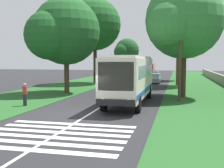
{
  "coord_description": "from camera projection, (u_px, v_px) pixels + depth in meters",
  "views": [
    {
      "loc": [
        -16.82,
        -5.39,
        3.41
      ],
      "look_at": [
        4.26,
        -0.54,
        1.6
      ],
      "focal_mm": 45.52,
      "sensor_mm": 36.0,
      "label": 1
    }
  ],
  "objects": [
    {
      "name": "zebra_crossing",
      "position": [
        56.0,
        135.0,
        13.01
      ],
      "size": [
        4.95,
        6.8,
        0.01
      ],
      "color": "silver",
      "rests_on": "ground"
    },
    {
      "name": "grass_verge_right",
      "position": [
        203.0,
        92.0,
        30.56
      ],
      "size": [
        120.0,
        8.0,
        0.04
      ],
      "primitive_type": "cube",
      "color": "#235623",
      "rests_on": "ground"
    },
    {
      "name": "roadside_tree_right_0",
      "position": [
        182.0,
        22.0,
        25.86
      ],
      "size": [
        8.09,
        7.08,
        10.57
      ],
      "color": "#3D2D1E",
      "rests_on": "grass_verge_right"
    },
    {
      "name": "coach_bus",
      "position": [
        130.0,
        76.0,
        22.38
      ],
      "size": [
        11.16,
        2.62,
        3.73
      ],
      "color": "silver",
      "rests_on": "ground"
    },
    {
      "name": "trailing_car_0",
      "position": [
        154.0,
        79.0,
        42.58
      ],
      "size": [
        4.3,
        1.78,
        1.43
      ],
      "color": "gray",
      "rests_on": "ground"
    },
    {
      "name": "roadside_tree_right_2",
      "position": [
        179.0,
        36.0,
        47.67
      ],
      "size": [
        5.37,
        4.58,
        9.92
      ],
      "color": "#3D2D1E",
      "rests_on": "grass_verge_right"
    },
    {
      "name": "pedestrian",
      "position": [
        25.0,
        94.0,
        21.03
      ],
      "size": [
        0.34,
        0.34,
        1.69
      ],
      "color": "#26262D",
      "rests_on": "grass_verge_left"
    },
    {
      "name": "trailing_car_3",
      "position": [
        144.0,
        72.0,
        65.17
      ],
      "size": [
        4.3,
        1.78,
        1.43
      ],
      "color": "silver",
      "rests_on": "ground"
    },
    {
      "name": "grass_verge_left",
      "position": [
        61.0,
        88.0,
        34.22
      ],
      "size": [
        120.0,
        8.0,
        0.04
      ],
      "primitive_type": "cube",
      "color": "#235623",
      "rests_on": "ground"
    },
    {
      "name": "roadside_tree_left_1",
      "position": [
        126.0,
        51.0,
        60.22
      ],
      "size": [
        6.39,
        5.11,
        7.99
      ],
      "color": "#3D2D1E",
      "rests_on": "grass_verge_left"
    },
    {
      "name": "trailing_minibus_0",
      "position": [
        150.0,
        67.0,
        74.05
      ],
      "size": [
        6.0,
        2.14,
        2.53
      ],
      "color": "#CC4C33",
      "rests_on": "ground"
    },
    {
      "name": "ground",
      "position": [
        88.0,
        115.0,
        17.83
      ],
      "size": [
        160.0,
        160.0,
        0.0
      ],
      "primitive_type": "plane",
      "color": "#262628"
    },
    {
      "name": "trailing_car_2",
      "position": [
        140.0,
        74.0,
        58.1
      ],
      "size": [
        4.3,
        1.78,
        1.43
      ],
      "color": "silver",
      "rests_on": "ground"
    },
    {
      "name": "centre_line",
      "position": [
        128.0,
        90.0,
        32.39
      ],
      "size": [
        110.0,
        0.16,
        0.01
      ],
      "primitive_type": "cube",
      "color": "silver",
      "rests_on": "ground"
    },
    {
      "name": "trailing_car_1",
      "position": [
        154.0,
        77.0,
        48.01
      ],
      "size": [
        4.3,
        1.78,
        1.43
      ],
      "color": "#B7A893",
      "rests_on": "ground"
    },
    {
      "name": "roadside_tree_left_0",
      "position": [
        64.0,
        33.0,
        28.99
      ],
      "size": [
        8.32,
        6.93,
        9.81
      ],
      "color": "#4C3826",
      "rests_on": "grass_verge_left"
    },
    {
      "name": "utility_pole",
      "position": [
        180.0,
        46.0,
        23.27
      ],
      "size": [
        0.24,
        1.4,
        8.79
      ],
      "color": "#473828",
      "rests_on": "grass_verge_right"
    },
    {
      "name": "roadside_tree_left_2",
      "position": [
        94.0,
        26.0,
        41.08
      ],
      "size": [
        9.23,
        7.49,
        12.28
      ],
      "color": "#3D2D1E",
      "rests_on": "grass_verge_left"
    },
    {
      "name": "roadside_tree_right_1",
      "position": [
        177.0,
        22.0,
        37.45
      ],
      "size": [
        8.4,
        7.26,
        12.23
      ],
      "color": "brown",
      "rests_on": "grass_verge_right"
    }
  ]
}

